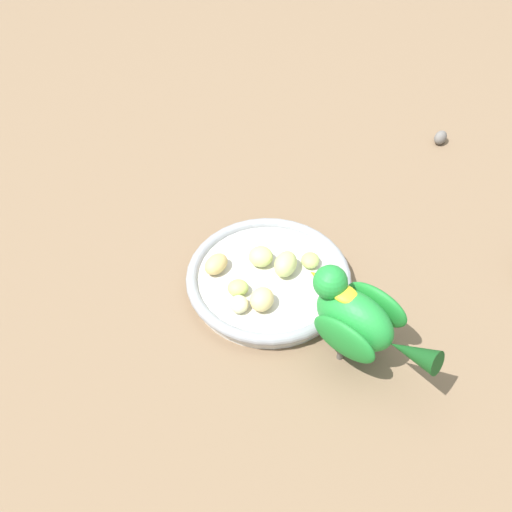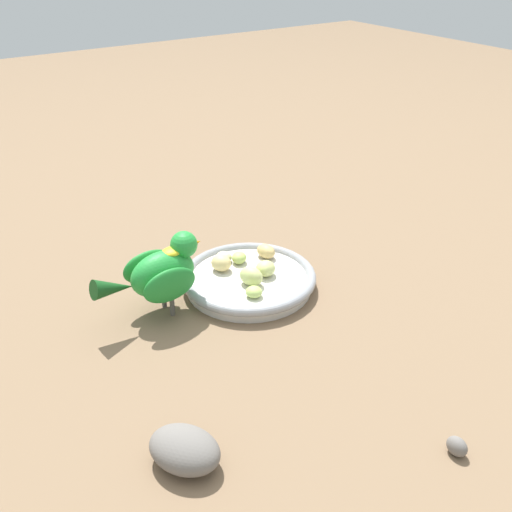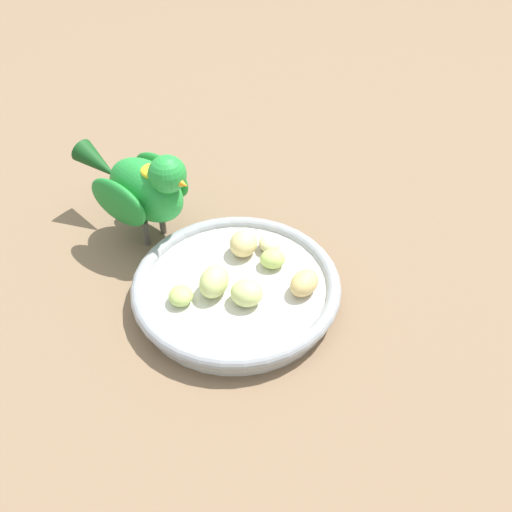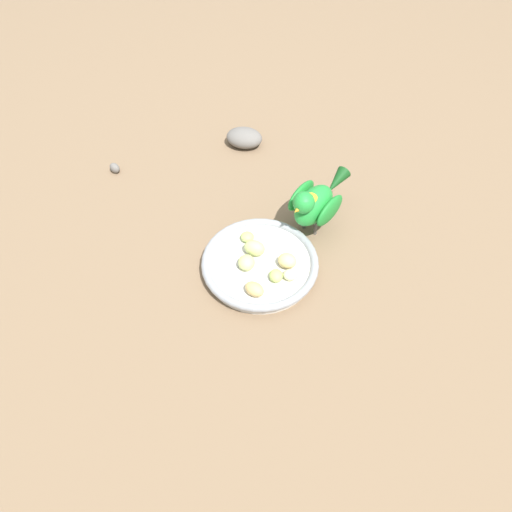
{
  "view_description": "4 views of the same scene",
  "coord_description": "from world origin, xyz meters",
  "px_view_note": "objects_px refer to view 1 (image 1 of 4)",
  "views": [
    {
      "loc": [
        0.34,
        -0.44,
        0.65
      ],
      "look_at": [
        -0.03,
        -0.04,
        0.06
      ],
      "focal_mm": 47.76,
      "sensor_mm": 36.0,
      "label": 1
    },
    {
      "loc": [
        0.41,
        0.64,
        0.5
      ],
      "look_at": [
        -0.03,
        -0.01,
        0.06
      ],
      "focal_mm": 42.76,
      "sensor_mm": 36.0,
      "label": 2
    },
    {
      "loc": [
        -0.29,
        0.27,
        0.42
      ],
      "look_at": [
        -0.03,
        -0.05,
        0.04
      ],
      "focal_mm": 40.48,
      "sensor_mm": 36.0,
      "label": 3
    },
    {
      "loc": [
        -0.43,
        -0.35,
        0.68
      ],
      "look_at": [
        -0.05,
        -0.03,
        0.06
      ],
      "focal_mm": 33.94,
      "sensor_mm": 36.0,
      "label": 4
    }
  ],
  "objects_px": {
    "feeding_bowl": "(269,280)",
    "apple_piece_2": "(238,288)",
    "apple_piece_6": "(311,261)",
    "apple_piece_5": "(216,264)",
    "apple_piece_4": "(262,299)",
    "apple_piece_0": "(283,266)",
    "apple_piece_1": "(261,256)",
    "pebble_0": "(441,138)",
    "parrot": "(357,318)",
    "apple_piece_3": "(239,304)"
  },
  "relations": [
    {
      "from": "feeding_bowl",
      "to": "apple_piece_6",
      "type": "height_order",
      "value": "apple_piece_6"
    },
    {
      "from": "apple_piece_1",
      "to": "pebble_0",
      "type": "distance_m",
      "value": 0.39
    },
    {
      "from": "pebble_0",
      "to": "apple_piece_3",
      "type": "bearing_deg",
      "value": -89.29
    },
    {
      "from": "apple_piece_2",
      "to": "pebble_0",
      "type": "bearing_deg",
      "value": 88.45
    },
    {
      "from": "apple_piece_0",
      "to": "apple_piece_3",
      "type": "bearing_deg",
      "value": -91.57
    },
    {
      "from": "apple_piece_1",
      "to": "apple_piece_6",
      "type": "height_order",
      "value": "apple_piece_1"
    },
    {
      "from": "apple_piece_3",
      "to": "apple_piece_4",
      "type": "xyz_separation_m",
      "value": [
        0.02,
        0.02,
        0.0
      ]
    },
    {
      "from": "apple_piece_5",
      "to": "pebble_0",
      "type": "bearing_deg",
      "value": 82.46
    },
    {
      "from": "feeding_bowl",
      "to": "pebble_0",
      "type": "distance_m",
      "value": 0.4
    },
    {
      "from": "feeding_bowl",
      "to": "apple_piece_0",
      "type": "height_order",
      "value": "apple_piece_0"
    },
    {
      "from": "apple_piece_0",
      "to": "apple_piece_5",
      "type": "relative_size",
      "value": 1.09
    },
    {
      "from": "apple_piece_1",
      "to": "parrot",
      "type": "xyz_separation_m",
      "value": [
        0.16,
        -0.02,
        0.04
      ]
    },
    {
      "from": "apple_piece_3",
      "to": "apple_piece_6",
      "type": "bearing_deg",
      "value": 80.5
    },
    {
      "from": "apple_piece_4",
      "to": "apple_piece_6",
      "type": "distance_m",
      "value": 0.09
    },
    {
      "from": "apple_piece_5",
      "to": "parrot",
      "type": "xyz_separation_m",
      "value": [
        0.19,
        0.02,
        0.04
      ]
    },
    {
      "from": "apple_piece_1",
      "to": "apple_piece_5",
      "type": "height_order",
      "value": "apple_piece_1"
    },
    {
      "from": "apple_piece_3",
      "to": "apple_piece_6",
      "type": "distance_m",
      "value": 0.11
    },
    {
      "from": "apple_piece_1",
      "to": "feeding_bowl",
      "type": "bearing_deg",
      "value": -25.56
    },
    {
      "from": "apple_piece_0",
      "to": "apple_piece_1",
      "type": "xyz_separation_m",
      "value": [
        -0.03,
        -0.0,
        -0.0
      ]
    },
    {
      "from": "apple_piece_2",
      "to": "apple_piece_0",
      "type": "bearing_deg",
      "value": 71.6
    },
    {
      "from": "apple_piece_2",
      "to": "apple_piece_6",
      "type": "relative_size",
      "value": 1.04
    },
    {
      "from": "apple_piece_2",
      "to": "apple_piece_5",
      "type": "height_order",
      "value": "apple_piece_5"
    },
    {
      "from": "apple_piece_5",
      "to": "apple_piece_6",
      "type": "bearing_deg",
      "value": 46.27
    },
    {
      "from": "parrot",
      "to": "apple_piece_3",
      "type": "bearing_deg",
      "value": 18.46
    },
    {
      "from": "apple_piece_4",
      "to": "pebble_0",
      "type": "height_order",
      "value": "apple_piece_4"
    },
    {
      "from": "apple_piece_2",
      "to": "pebble_0",
      "type": "height_order",
      "value": "apple_piece_2"
    },
    {
      "from": "apple_piece_1",
      "to": "apple_piece_6",
      "type": "xyz_separation_m",
      "value": [
        0.05,
        0.04,
        -0.0
      ]
    },
    {
      "from": "feeding_bowl",
      "to": "apple_piece_3",
      "type": "distance_m",
      "value": 0.06
    },
    {
      "from": "apple_piece_1",
      "to": "parrot",
      "type": "height_order",
      "value": "parrot"
    },
    {
      "from": "parrot",
      "to": "apple_piece_6",
      "type": "bearing_deg",
      "value": -31.08
    },
    {
      "from": "apple_piece_3",
      "to": "apple_piece_4",
      "type": "bearing_deg",
      "value": 50.57
    },
    {
      "from": "apple_piece_0",
      "to": "apple_piece_3",
      "type": "height_order",
      "value": "apple_piece_0"
    },
    {
      "from": "feeding_bowl",
      "to": "parrot",
      "type": "distance_m",
      "value": 0.15
    },
    {
      "from": "apple_piece_2",
      "to": "parrot",
      "type": "relative_size",
      "value": 0.15
    },
    {
      "from": "apple_piece_0",
      "to": "apple_piece_4",
      "type": "bearing_deg",
      "value": -74.85
    },
    {
      "from": "apple_piece_4",
      "to": "apple_piece_6",
      "type": "bearing_deg",
      "value": 89.1
    },
    {
      "from": "apple_piece_0",
      "to": "apple_piece_1",
      "type": "height_order",
      "value": "apple_piece_0"
    },
    {
      "from": "apple_piece_5",
      "to": "pebble_0",
      "type": "relative_size",
      "value": 1.41
    },
    {
      "from": "apple_piece_4",
      "to": "parrot",
      "type": "bearing_deg",
      "value": 13.74
    },
    {
      "from": "apple_piece_6",
      "to": "apple_piece_4",
      "type": "bearing_deg",
      "value": -90.9
    },
    {
      "from": "apple_piece_2",
      "to": "apple_piece_4",
      "type": "distance_m",
      "value": 0.04
    },
    {
      "from": "apple_piece_5",
      "to": "apple_piece_1",
      "type": "bearing_deg",
      "value": 54.41
    },
    {
      "from": "apple_piece_5",
      "to": "apple_piece_6",
      "type": "height_order",
      "value": "apple_piece_5"
    },
    {
      "from": "apple_piece_2",
      "to": "apple_piece_3",
      "type": "height_order",
      "value": "apple_piece_2"
    },
    {
      "from": "feeding_bowl",
      "to": "apple_piece_2",
      "type": "height_order",
      "value": "apple_piece_2"
    },
    {
      "from": "feeding_bowl",
      "to": "apple_piece_1",
      "type": "xyz_separation_m",
      "value": [
        -0.02,
        0.01,
        0.02
      ]
    },
    {
      "from": "apple_piece_2",
      "to": "apple_piece_5",
      "type": "xyz_separation_m",
      "value": [
        -0.05,
        0.01,
        0.0
      ]
    },
    {
      "from": "apple_piece_1",
      "to": "apple_piece_4",
      "type": "bearing_deg",
      "value": -47.04
    },
    {
      "from": "apple_piece_3",
      "to": "parrot",
      "type": "height_order",
      "value": "parrot"
    },
    {
      "from": "feeding_bowl",
      "to": "apple_piece_3",
      "type": "bearing_deg",
      "value": -83.27
    }
  ]
}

